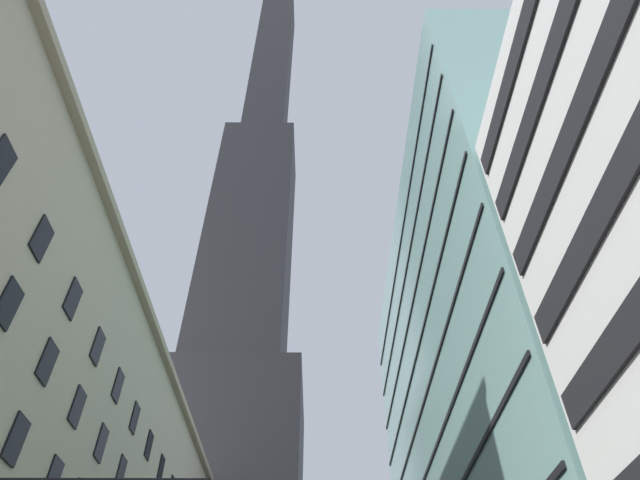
% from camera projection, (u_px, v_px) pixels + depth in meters
% --- Properties ---
extents(dark_skyscraper, '(25.20, 25.20, 237.14)m').
position_uv_depth(dark_skyscraper, '(244.00, 297.00, 110.46)').
color(dark_skyscraper, black).
rests_on(dark_skyscraper, ground).
extents(glass_office_midrise, '(17.77, 41.31, 40.65)m').
position_uv_depth(glass_office_midrise, '(542.00, 406.00, 39.76)').
color(glass_office_midrise, gray).
rests_on(glass_office_midrise, ground).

